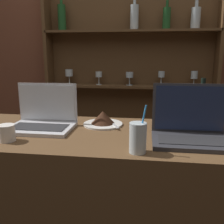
% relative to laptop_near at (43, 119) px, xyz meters
% --- Properties ---
extents(bar_counter, '(1.80, 0.61, 0.97)m').
position_rel_laptop_near_xyz_m(bar_counter, '(0.31, -0.04, -0.53)').
color(bar_counter, brown).
rests_on(bar_counter, ground_plane).
extents(back_wall, '(7.00, 0.06, 2.70)m').
position_rel_laptop_near_xyz_m(back_wall, '(0.31, 1.19, 0.33)').
color(back_wall, brown).
rests_on(back_wall, ground_plane).
extents(back_shelf, '(1.54, 0.18, 1.93)m').
position_rel_laptop_near_xyz_m(back_shelf, '(0.39, 1.11, 0.00)').
color(back_shelf, brown).
rests_on(back_shelf, ground_plane).
extents(laptop_near, '(0.33, 0.24, 0.23)m').
position_rel_laptop_near_xyz_m(laptop_near, '(0.00, 0.00, 0.00)').
color(laptop_near, silver).
rests_on(laptop_near, bar_counter).
extents(laptop_far, '(0.34, 0.23, 0.25)m').
position_rel_laptop_near_xyz_m(laptop_far, '(0.74, -0.10, 0.01)').
color(laptop_far, '#333338').
rests_on(laptop_far, bar_counter).
extents(cake_plate, '(0.22, 0.22, 0.08)m').
position_rel_laptop_near_xyz_m(cake_plate, '(0.31, 0.09, -0.02)').
color(cake_plate, silver).
rests_on(cake_plate, bar_counter).
extents(water_glass, '(0.07, 0.07, 0.19)m').
position_rel_laptop_near_xyz_m(water_glass, '(0.51, -0.28, 0.01)').
color(water_glass, silver).
rests_on(water_glass, bar_counter).
extents(wine_bottle_dark, '(0.07, 0.07, 0.26)m').
position_rel_laptop_near_xyz_m(wine_bottle_dark, '(0.84, 0.17, 0.05)').
color(wine_bottle_dark, black).
rests_on(wine_bottle_dark, bar_counter).
extents(coffee_cup, '(0.07, 0.07, 0.08)m').
position_rel_laptop_near_xyz_m(coffee_cup, '(-0.08, -0.22, -0.01)').
color(coffee_cup, silver).
rests_on(coffee_cup, bar_counter).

